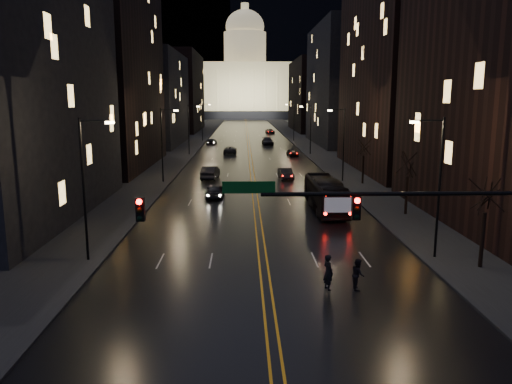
{
  "coord_description": "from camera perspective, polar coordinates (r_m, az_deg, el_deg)",
  "views": [
    {
      "loc": [
        -1.22,
        -20.28,
        10.11
      ],
      "look_at": [
        -0.41,
        11.17,
        4.21
      ],
      "focal_mm": 35.0,
      "sensor_mm": 36.0,
      "label": 1
    }
  ],
  "objects": [
    {
      "name": "building_left_mid",
      "position": [
        76.96,
        -16.82,
        13.09
      ],
      "size": [
        12.0,
        30.0,
        28.0
      ],
      "primitive_type": "cube",
      "color": "black",
      "rests_on": "ground"
    },
    {
      "name": "receding_car_a",
      "position": [
        63.47,
        3.41,
        2.1
      ],
      "size": [
        1.84,
        4.43,
        1.43
      ],
      "primitive_type": "imported",
      "rotation": [
        0.0,
        0.0,
        0.08
      ],
      "color": "black",
      "rests_on": "ground"
    },
    {
      "name": "pedestrian_a",
      "position": [
        27.25,
        8.25,
        -9.06
      ],
      "size": [
        0.71,
        0.84,
        1.96
      ],
      "primitive_type": "imported",
      "rotation": [
        0.0,
        0.0,
        1.97
      ],
      "color": "black",
      "rests_on": "ground"
    },
    {
      "name": "oncoming_car_b",
      "position": [
        63.65,
        -5.24,
        2.22
      ],
      "size": [
        2.27,
        5.32,
        1.71
      ],
      "primitive_type": "imported",
      "rotation": [
        0.0,
        0.0,
        3.05
      ],
      "color": "black",
      "rests_on": "ground"
    },
    {
      "name": "streetlamp_right_far",
      "position": [
        91.21,
        6.15,
        7.41
      ],
      "size": [
        2.13,
        0.25,
        9.0
      ],
      "color": "black",
      "rests_on": "ground"
    },
    {
      "name": "center_line",
      "position": [
        150.62,
        -1.02,
        6.79
      ],
      "size": [
        0.62,
        320.0,
        0.01
      ],
      "primitive_type": "cube",
      "color": "orange",
      "rests_on": "road"
    },
    {
      "name": "building_left_near",
      "position": [
        46.68,
        -27.04,
        10.59
      ],
      "size": [
        12.0,
        28.0,
        22.0
      ],
      "primitive_type": "cube",
      "color": "black",
      "rests_on": "ground"
    },
    {
      "name": "tree_right_far",
      "position": [
        60.25,
        12.23,
        5.07
      ],
      "size": [
        2.4,
        2.4,
        6.65
      ],
      "color": "black",
      "rests_on": "ground"
    },
    {
      "name": "bus",
      "position": [
        45.93,
        7.97,
        -0.31
      ],
      "size": [
        2.62,
        10.65,
        2.96
      ],
      "primitive_type": "imported",
      "rotation": [
        0.0,
        0.0,
        0.01
      ],
      "color": "black",
      "rests_on": "ground"
    },
    {
      "name": "sidewalk_left",
      "position": [
        151.15,
        -6.37,
        6.76
      ],
      "size": [
        8.0,
        320.0,
        0.16
      ],
      "primitive_type": "cube",
      "color": "black",
      "rests_on": "ground"
    },
    {
      "name": "capitol",
      "position": [
        270.37,
        -1.25,
        12.12
      ],
      "size": [
        90.0,
        50.0,
        58.5
      ],
      "color": "black",
      "rests_on": "ground"
    },
    {
      "name": "pedestrian_b",
      "position": [
        27.61,
        11.57,
        -9.18
      ],
      "size": [
        0.51,
        0.86,
        1.71
      ],
      "primitive_type": "imported",
      "rotation": [
        0.0,
        0.0,
        1.51
      ],
      "color": "black",
      "rests_on": "ground"
    },
    {
      "name": "ground",
      "position": [
        22.69,
        1.83,
        -15.84
      ],
      "size": [
        900.0,
        900.0,
        0.0
      ],
      "primitive_type": "plane",
      "color": "black",
      "rests_on": "ground"
    },
    {
      "name": "streetlamp_left_near",
      "position": [
        32.15,
        -18.82,
        1.07
      ],
      "size": [
        2.13,
        0.25,
        9.0
      ],
      "color": "black",
      "rests_on": "ground"
    },
    {
      "name": "receding_car_c",
      "position": [
        110.48,
        1.34,
        5.8
      ],
      "size": [
        2.58,
        5.75,
        1.64
      ],
      "primitive_type": "imported",
      "rotation": [
        0.0,
        0.0,
        0.05
      ],
      "color": "black",
      "rests_on": "ground"
    },
    {
      "name": "receding_car_d",
      "position": [
        146.9,
        1.62,
        6.95
      ],
      "size": [
        2.61,
        5.13,
        1.39
      ],
      "primitive_type": "imported",
      "rotation": [
        0.0,
        0.0,
        0.06
      ],
      "color": "black",
      "rests_on": "ground"
    },
    {
      "name": "building_right_mid",
      "position": [
        114.49,
        9.93,
        11.92
      ],
      "size": [
        12.0,
        34.0,
        26.0
      ],
      "primitive_type": "cube",
      "color": "black",
      "rests_on": "ground"
    },
    {
      "name": "oncoming_car_a",
      "position": [
        51.51,
        -4.69,
        0.12
      ],
      "size": [
        1.89,
        4.42,
        1.49
      ],
      "primitive_type": "imported",
      "rotation": [
        0.0,
        0.0,
        3.11
      ],
      "color": "black",
      "rests_on": "ground"
    },
    {
      "name": "road",
      "position": [
        150.62,
        -1.02,
        6.78
      ],
      "size": [
        20.0,
        320.0,
        0.02
      ],
      "primitive_type": "cube",
      "color": "black",
      "rests_on": "ground"
    },
    {
      "name": "sidewalk_right",
      "position": [
        151.38,
        4.32,
        6.8
      ],
      "size": [
        8.0,
        320.0,
        0.16
      ],
      "primitive_type": "cube",
      "color": "black",
      "rests_on": "ground"
    },
    {
      "name": "mountain_ridge",
      "position": [
        406.12,
        4.59,
        18.37
      ],
      "size": [
        520.0,
        60.0,
        130.0
      ],
      "primitive_type": "cube",
      "color": "black",
      "rests_on": "ground"
    },
    {
      "name": "traffic_signal",
      "position": [
        22.07,
        17.44,
        -2.98
      ],
      "size": [
        17.29,
        0.45,
        7.0
      ],
      "color": "black",
      "rests_on": "ground"
    },
    {
      "name": "streetlamp_left_dist",
      "position": [
        120.76,
        -6.1,
        8.19
      ],
      "size": [
        2.13,
        0.25,
        9.0
      ],
      "color": "black",
      "rests_on": "ground"
    },
    {
      "name": "building_right_tall",
      "position": [
        74.24,
        16.7,
        17.08
      ],
      "size": [
        12.0,
        30.0,
        38.0
      ],
      "primitive_type": "cube",
      "color": "black",
      "rests_on": "ground"
    },
    {
      "name": "oncoming_car_d",
      "position": [
        111.84,
        -5.12,
        5.75
      ],
      "size": [
        2.36,
        4.86,
        1.36
      ],
      "primitive_type": "imported",
      "rotation": [
        0.0,
        0.0,
        3.04
      ],
      "color": "black",
      "rests_on": "ground"
    },
    {
      "name": "building_right_dist",
      "position": [
        161.81,
        6.53,
        10.88
      ],
      "size": [
        12.0,
        40.0,
        22.0
      ],
      "primitive_type": "cube",
      "color": "black",
      "rests_on": "ground"
    },
    {
      "name": "streetlamp_right_near",
      "position": [
        32.97,
        19.96,
        1.22
      ],
      "size": [
        2.13,
        0.25,
        9.0
      ],
      "color": "black",
      "rests_on": "ground"
    },
    {
      "name": "building_left_far",
      "position": [
        114.01,
        -11.67,
        10.36
      ],
      "size": [
        12.0,
        34.0,
        20.0
      ],
      "primitive_type": "cube",
      "color": "black",
      "rests_on": "ground"
    },
    {
      "name": "streetlamp_left_mid",
      "position": [
        61.24,
        -10.54,
        5.75
      ],
      "size": [
        2.13,
        0.25,
        9.0
      ],
      "color": "black",
      "rests_on": "ground"
    },
    {
      "name": "tree_right_mid",
      "position": [
        44.95,
        17.0,
        3.03
      ],
      "size": [
        2.4,
        2.4,
        6.65
      ],
      "color": "black",
      "rests_on": "ground"
    },
    {
      "name": "streetlamp_right_mid",
      "position": [
        61.67,
        9.83,
        5.8
      ],
      "size": [
        2.13,
        0.25,
        9.0
      ],
      "color": "black",
      "rests_on": "ground"
    },
    {
      "name": "oncoming_car_c",
      "position": [
        93.05,
        -2.98,
        4.81
      ],
      "size": [
        2.36,
        5.03,
        1.39
      ],
      "primitive_type": "imported",
      "rotation": [
        0.0,
        0.0,
        3.13
      ],
      "color": "black",
      "rests_on": "ground"
    },
    {
      "name": "streetlamp_right_dist",
      "position": [
        120.98,
        4.27,
        8.22
      ],
      "size": [
        2.13,
        0.25,
        9.0
      ],
      "color": "black",
      "rests_on": "ground"
    },
    {
      "name": "tree_right_near",
      "position": [
        32.14,
        24.81,
        -0.37
      ],
      "size": [
        2.4,
        2.4,
        6.65
      ],
      "color": "black",
      "rests_on": "ground"
    },
    {
      "name": "streetlamp_left_far",
      "position": [
        90.92,
        -7.6,
        7.37
      ],
      "size": [
        2.13,
        0.25,
        9.0
      ],
      "color": "black",
      "rests_on": "ground"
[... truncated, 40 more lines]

